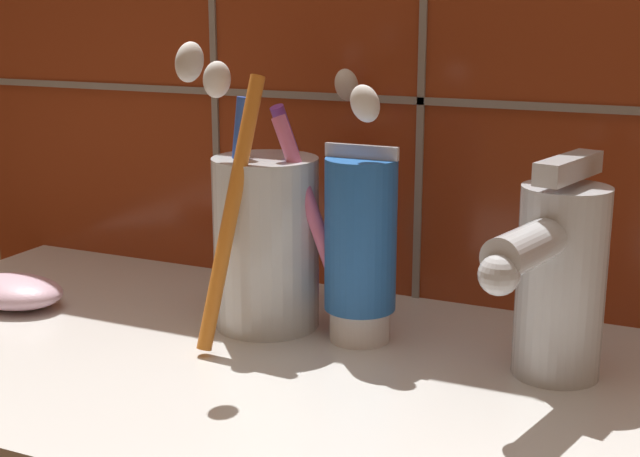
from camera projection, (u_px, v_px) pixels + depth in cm
name	position (u px, v px, depth cm)	size (l,w,h in cm)	color
sink_counter	(309.00, 382.00, 50.94)	(63.71, 29.43, 2.00)	silver
tile_wall_backsplash	(404.00, 24.00, 59.29)	(73.71, 1.72, 41.46)	#933819
toothbrush_cup	(267.00, 235.00, 55.79)	(11.44, 16.15, 18.30)	silver
toothpaste_tube	(361.00, 247.00, 53.31)	(4.55, 4.33, 12.06)	white
sink_faucet	(557.00, 274.00, 47.75)	(5.21, 11.41, 12.24)	silver
soap_bar	(13.00, 291.00, 60.55)	(7.56, 5.11, 2.08)	#DBB2C6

